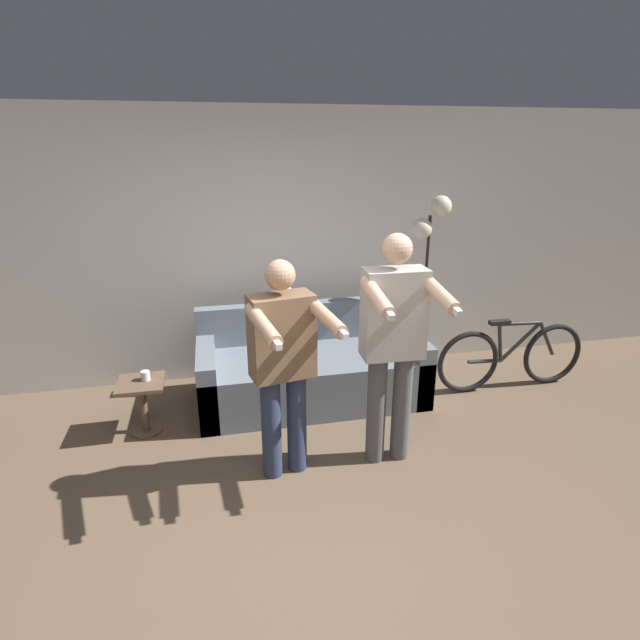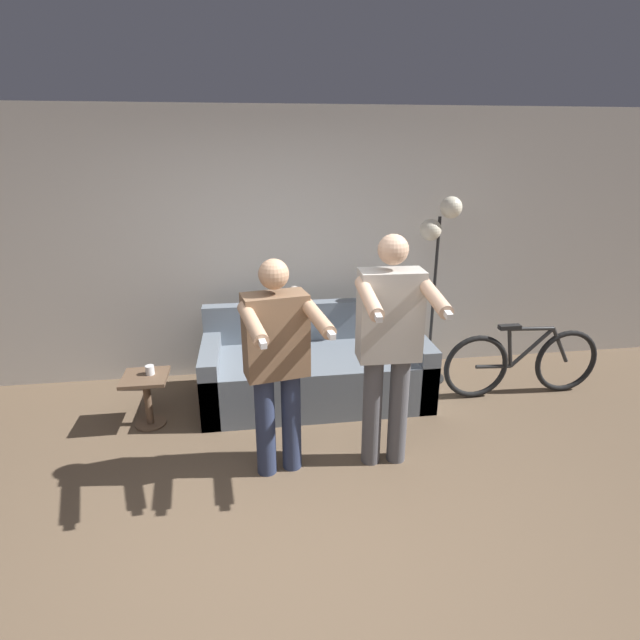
{
  "view_description": "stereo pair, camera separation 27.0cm",
  "coord_description": "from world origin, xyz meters",
  "px_view_note": "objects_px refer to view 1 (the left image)",
  "views": [
    {
      "loc": [
        -0.41,
        -2.28,
        2.27
      ],
      "look_at": [
        0.38,
        1.3,
        0.97
      ],
      "focal_mm": 28.0,
      "sensor_mm": 36.0,
      "label": 1
    },
    {
      "loc": [
        -0.14,
        -2.32,
        2.27
      ],
      "look_at": [
        0.38,
        1.3,
        0.97
      ],
      "focal_mm": 28.0,
      "sensor_mm": 36.0,
      "label": 2
    }
  ],
  "objects_px": {
    "cat": "(276,297)",
    "bicycle": "(511,356)",
    "floor_lamp": "(429,244)",
    "person_left": "(283,359)",
    "couch": "(311,370)",
    "cup": "(145,376)",
    "person_right": "(394,338)",
    "side_table": "(142,397)"
  },
  "relations": [
    {
      "from": "cat",
      "to": "bicycle",
      "type": "distance_m",
      "value": 2.33
    },
    {
      "from": "floor_lamp",
      "to": "person_left",
      "type": "bearing_deg",
      "value": -140.73
    },
    {
      "from": "couch",
      "to": "cup",
      "type": "height_order",
      "value": "couch"
    },
    {
      "from": "person_left",
      "to": "cup",
      "type": "height_order",
      "value": "person_left"
    },
    {
      "from": "person_left",
      "to": "floor_lamp",
      "type": "xyz_separation_m",
      "value": [
        1.6,
        1.3,
        0.47
      ]
    },
    {
      "from": "couch",
      "to": "person_left",
      "type": "relative_size",
      "value": 1.29
    },
    {
      "from": "person_right",
      "to": "floor_lamp",
      "type": "bearing_deg",
      "value": 59.66
    },
    {
      "from": "person_left",
      "to": "bicycle",
      "type": "relative_size",
      "value": 1.03
    },
    {
      "from": "floor_lamp",
      "to": "bicycle",
      "type": "bearing_deg",
      "value": -31.0
    },
    {
      "from": "person_right",
      "to": "side_table",
      "type": "xyz_separation_m",
      "value": [
        -1.83,
        0.79,
        -0.67
      ]
    },
    {
      "from": "cup",
      "to": "couch",
      "type": "bearing_deg",
      "value": 10.46
    },
    {
      "from": "couch",
      "to": "bicycle",
      "type": "height_order",
      "value": "couch"
    },
    {
      "from": "floor_lamp",
      "to": "cup",
      "type": "xyz_separation_m",
      "value": [
        -2.61,
        -0.49,
        -0.87
      ]
    },
    {
      "from": "couch",
      "to": "bicycle",
      "type": "distance_m",
      "value": 1.94
    },
    {
      "from": "person_right",
      "to": "bicycle",
      "type": "xyz_separation_m",
      "value": [
        1.55,
        0.86,
        -0.66
      ]
    },
    {
      "from": "cat",
      "to": "side_table",
      "type": "relative_size",
      "value": 0.92
    },
    {
      "from": "couch",
      "to": "side_table",
      "type": "relative_size",
      "value": 4.46
    },
    {
      "from": "side_table",
      "to": "floor_lamp",
      "type": "bearing_deg",
      "value": 10.9
    },
    {
      "from": "floor_lamp",
      "to": "side_table",
      "type": "height_order",
      "value": "floor_lamp"
    },
    {
      "from": "person_left",
      "to": "floor_lamp",
      "type": "relative_size",
      "value": 0.87
    },
    {
      "from": "person_left",
      "to": "cup",
      "type": "distance_m",
      "value": 1.37
    },
    {
      "from": "couch",
      "to": "floor_lamp",
      "type": "relative_size",
      "value": 1.12
    },
    {
      "from": "couch",
      "to": "person_right",
      "type": "xyz_separation_m",
      "value": [
        0.37,
        -1.08,
        0.71
      ]
    },
    {
      "from": "side_table",
      "to": "person_right",
      "type": "bearing_deg",
      "value": -23.38
    },
    {
      "from": "person_left",
      "to": "person_right",
      "type": "height_order",
      "value": "person_right"
    },
    {
      "from": "couch",
      "to": "floor_lamp",
      "type": "bearing_deg",
      "value": 10.64
    },
    {
      "from": "person_right",
      "to": "bicycle",
      "type": "relative_size",
      "value": 1.12
    },
    {
      "from": "bicycle",
      "to": "person_left",
      "type": "bearing_deg",
      "value": -159.67
    },
    {
      "from": "side_table",
      "to": "bicycle",
      "type": "distance_m",
      "value": 3.39
    },
    {
      "from": "floor_lamp",
      "to": "cup",
      "type": "relative_size",
      "value": 23.64
    },
    {
      "from": "floor_lamp",
      "to": "couch",
      "type": "bearing_deg",
      "value": -169.36
    },
    {
      "from": "floor_lamp",
      "to": "side_table",
      "type": "bearing_deg",
      "value": -169.1
    },
    {
      "from": "person_right",
      "to": "floor_lamp",
      "type": "height_order",
      "value": "floor_lamp"
    },
    {
      "from": "floor_lamp",
      "to": "person_right",
      "type": "bearing_deg",
      "value": -122.12
    },
    {
      "from": "couch",
      "to": "cat",
      "type": "relative_size",
      "value": 4.87
    },
    {
      "from": "couch",
      "to": "side_table",
      "type": "height_order",
      "value": "couch"
    },
    {
      "from": "side_table",
      "to": "bicycle",
      "type": "xyz_separation_m",
      "value": [
        3.38,
        0.07,
        0.01
      ]
    },
    {
      "from": "person_left",
      "to": "bicycle",
      "type": "distance_m",
      "value": 2.55
    },
    {
      "from": "cat",
      "to": "side_table",
      "type": "height_order",
      "value": "cat"
    },
    {
      "from": "side_table",
      "to": "bicycle",
      "type": "bearing_deg",
      "value": 1.17
    },
    {
      "from": "person_left",
      "to": "person_right",
      "type": "bearing_deg",
      "value": -10.73
    },
    {
      "from": "side_table",
      "to": "cup",
      "type": "height_order",
      "value": "cup"
    }
  ]
}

